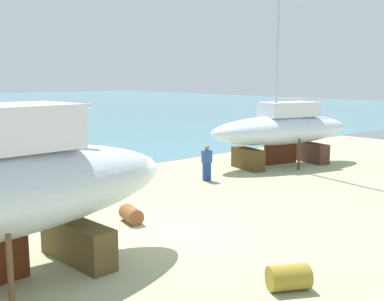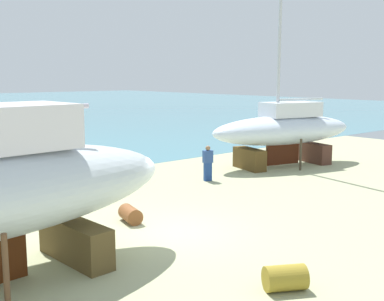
% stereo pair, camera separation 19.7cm
% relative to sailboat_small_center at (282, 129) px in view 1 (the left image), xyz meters
% --- Properties ---
extents(ground_plane, '(50.92, 50.92, 0.00)m').
position_rel_sailboat_small_center_xyz_m(ground_plane, '(-11.43, -7.82, -1.94)').
color(ground_plane, '#A7A980').
extents(sailboat_small_center, '(8.92, 4.53, 12.63)m').
position_rel_sailboat_small_center_xyz_m(sailboat_small_center, '(0.00, 0.00, 0.00)').
color(sailboat_small_center, '#533D1B').
rests_on(sailboat_small_center, ground).
extents(worker, '(0.49, 0.36, 1.62)m').
position_rel_sailboat_small_center_xyz_m(worker, '(-5.60, -0.13, -1.10)').
color(worker, navy).
rests_on(worker, ground).
extents(barrel_rust_far, '(0.73, 1.04, 0.53)m').
position_rel_sailboat_small_center_xyz_m(barrel_rust_far, '(-11.77, -3.10, -1.67)').
color(barrel_rust_far, brown).
rests_on(barrel_rust_far, ground).
extents(barrel_tipped_left, '(1.09, 0.96, 0.58)m').
position_rel_sailboat_small_center_xyz_m(barrel_tipped_left, '(-11.96, -9.58, -1.65)').
color(barrel_tipped_left, olive).
rests_on(barrel_tipped_left, ground).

